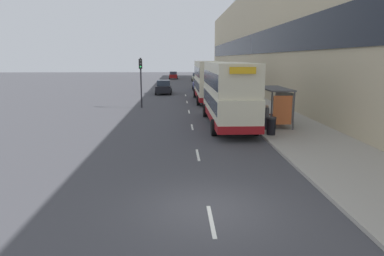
{
  "coord_description": "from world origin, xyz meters",
  "views": [
    {
      "loc": [
        -0.91,
        -9.8,
        4.55
      ],
      "look_at": [
        0.28,
        20.18,
        -1.54
      ],
      "focal_mm": 32.0,
      "sensor_mm": 36.0,
      "label": 1
    }
  ],
  "objects_px": {
    "pedestrian_1": "(280,106)",
    "traffic_light_far_kerb": "(141,74)",
    "double_decker_bus_near": "(228,92)",
    "double_decker_bus_ahead": "(208,80)",
    "car_0": "(164,87)",
    "car_3": "(199,84)",
    "pedestrian_2": "(267,117)",
    "pedestrian_at_shelter": "(252,104)",
    "car_1": "(173,75)",
    "bus_shelter": "(278,99)",
    "litter_bin": "(271,126)",
    "car_2": "(197,77)"
  },
  "relations": [
    {
      "from": "car_3",
      "to": "traffic_light_far_kerb",
      "type": "xyz_separation_m",
      "value": [
        -6.59,
        -18.17,
        2.25
      ]
    },
    {
      "from": "double_decker_bus_near",
      "to": "pedestrian_1",
      "type": "distance_m",
      "value": 5.43
    },
    {
      "from": "double_decker_bus_near",
      "to": "car_3",
      "type": "height_order",
      "value": "double_decker_bus_near"
    },
    {
      "from": "pedestrian_2",
      "to": "traffic_light_far_kerb",
      "type": "xyz_separation_m",
      "value": [
        -9.04,
        11.26,
        2.18
      ]
    },
    {
      "from": "pedestrian_1",
      "to": "traffic_light_far_kerb",
      "type": "xyz_separation_m",
      "value": [
        -11.35,
        6.24,
        2.16
      ]
    },
    {
      "from": "car_3",
      "to": "pedestrian_2",
      "type": "bearing_deg",
      "value": -85.24
    },
    {
      "from": "car_0",
      "to": "litter_bin",
      "type": "bearing_deg",
      "value": 106.12
    },
    {
      "from": "bus_shelter",
      "to": "pedestrian_2",
      "type": "bearing_deg",
      "value": -126.88
    },
    {
      "from": "double_decker_bus_near",
      "to": "pedestrian_2",
      "type": "xyz_separation_m",
      "value": [
        2.17,
        -2.25,
        -1.34
      ]
    },
    {
      "from": "car_1",
      "to": "double_decker_bus_ahead",
      "type": "bearing_deg",
      "value": 95.96
    },
    {
      "from": "car_2",
      "to": "traffic_light_far_kerb",
      "type": "xyz_separation_m",
      "value": [
        -7.24,
        -37.6,
        2.27
      ]
    },
    {
      "from": "double_decker_bus_near",
      "to": "car_1",
      "type": "distance_m",
      "value": 55.74
    },
    {
      "from": "double_decker_bus_ahead",
      "to": "pedestrian_2",
      "type": "height_order",
      "value": "double_decker_bus_ahead"
    },
    {
      "from": "pedestrian_at_shelter",
      "to": "traffic_light_far_kerb",
      "type": "xyz_separation_m",
      "value": [
        -9.45,
        5.17,
        2.18
      ]
    },
    {
      "from": "car_1",
      "to": "pedestrian_2",
      "type": "bearing_deg",
      "value": 96.6
    },
    {
      "from": "double_decker_bus_ahead",
      "to": "pedestrian_2",
      "type": "xyz_separation_m",
      "value": [
        2.32,
        -16.01,
        -1.34
      ]
    },
    {
      "from": "pedestrian_at_shelter",
      "to": "pedestrian_2",
      "type": "xyz_separation_m",
      "value": [
        -0.41,
        -6.09,
        0.0
      ]
    },
    {
      "from": "double_decker_bus_near",
      "to": "traffic_light_far_kerb",
      "type": "relative_size",
      "value": 2.29
    },
    {
      "from": "traffic_light_far_kerb",
      "to": "car_3",
      "type": "bearing_deg",
      "value": 70.06
    },
    {
      "from": "traffic_light_far_kerb",
      "to": "pedestrian_1",
      "type": "bearing_deg",
      "value": -28.78
    },
    {
      "from": "car_2",
      "to": "pedestrian_1",
      "type": "distance_m",
      "value": 44.03
    },
    {
      "from": "pedestrian_1",
      "to": "litter_bin",
      "type": "xyz_separation_m",
      "value": [
        -2.4,
        -6.52,
        -0.31
      ]
    },
    {
      "from": "double_decker_bus_ahead",
      "to": "car_1",
      "type": "relative_size",
      "value": 2.72
    },
    {
      "from": "bus_shelter",
      "to": "car_0",
      "type": "relative_size",
      "value": 0.93
    },
    {
      "from": "car_2",
      "to": "litter_bin",
      "type": "bearing_deg",
      "value": -88.05
    },
    {
      "from": "car_3",
      "to": "pedestrian_2",
      "type": "relative_size",
      "value": 2.61
    },
    {
      "from": "pedestrian_1",
      "to": "car_0",
      "type": "bearing_deg",
      "value": 117.19
    },
    {
      "from": "double_decker_bus_near",
      "to": "traffic_light_far_kerb",
      "type": "distance_m",
      "value": 11.37
    },
    {
      "from": "double_decker_bus_near",
      "to": "double_decker_bus_ahead",
      "type": "bearing_deg",
      "value": 90.64
    },
    {
      "from": "pedestrian_1",
      "to": "pedestrian_2",
      "type": "height_order",
      "value": "pedestrian_1"
    },
    {
      "from": "traffic_light_far_kerb",
      "to": "pedestrian_at_shelter",
      "type": "bearing_deg",
      "value": -28.65
    },
    {
      "from": "bus_shelter",
      "to": "pedestrian_1",
      "type": "bearing_deg",
      "value": 71.43
    },
    {
      "from": "car_2",
      "to": "pedestrian_2",
      "type": "bearing_deg",
      "value": -87.89
    },
    {
      "from": "car_0",
      "to": "car_2",
      "type": "relative_size",
      "value": 1.13
    },
    {
      "from": "car_0",
      "to": "car_1",
      "type": "height_order",
      "value": "car_0"
    },
    {
      "from": "car_2",
      "to": "pedestrian_at_shelter",
      "type": "xyz_separation_m",
      "value": [
        2.21,
        -42.76,
        0.09
      ]
    },
    {
      "from": "car_2",
      "to": "pedestrian_1",
      "type": "bearing_deg",
      "value": -84.64
    },
    {
      "from": "car_1",
      "to": "car_3",
      "type": "xyz_separation_m",
      "value": [
        4.23,
        -28.35,
        0.04
      ]
    },
    {
      "from": "double_decker_bus_ahead",
      "to": "pedestrian_1",
      "type": "height_order",
      "value": "double_decker_bus_ahead"
    },
    {
      "from": "double_decker_bus_near",
      "to": "car_0",
      "type": "relative_size",
      "value": 2.36
    },
    {
      "from": "double_decker_bus_ahead",
      "to": "car_0",
      "type": "xyz_separation_m",
      "value": [
        -5.17,
        8.1,
        -1.4
      ]
    },
    {
      "from": "car_0",
      "to": "pedestrian_1",
      "type": "distance_m",
      "value": 21.46
    },
    {
      "from": "car_0",
      "to": "pedestrian_at_shelter",
      "type": "relative_size",
      "value": 2.85
    },
    {
      "from": "car_1",
      "to": "pedestrian_2",
      "type": "relative_size",
      "value": 2.5
    },
    {
      "from": "double_decker_bus_ahead",
      "to": "car_1",
      "type": "xyz_separation_m",
      "value": [
        -4.36,
        41.76,
        -1.45
      ]
    },
    {
      "from": "double_decker_bus_near",
      "to": "car_3",
      "type": "distance_m",
      "value": 27.22
    },
    {
      "from": "traffic_light_far_kerb",
      "to": "car_2",
      "type": "bearing_deg",
      "value": 79.1
    },
    {
      "from": "car_1",
      "to": "car_2",
      "type": "xyz_separation_m",
      "value": [
        4.88,
        -8.92,
        0.02
      ]
    },
    {
      "from": "pedestrian_1",
      "to": "double_decker_bus_ahead",
      "type": "bearing_deg",
      "value": 112.85
    },
    {
      "from": "bus_shelter",
      "to": "pedestrian_at_shelter",
      "type": "relative_size",
      "value": 2.66
    }
  ]
}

